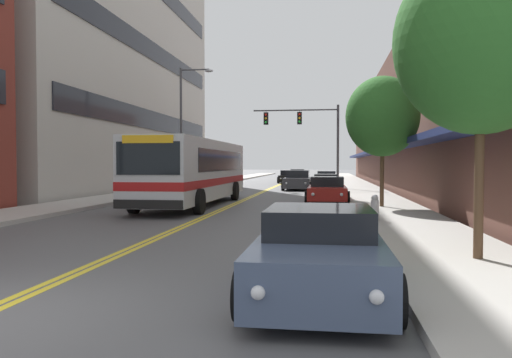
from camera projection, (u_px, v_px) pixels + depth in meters
name	position (u px, v px, depth m)	size (l,w,h in m)	color
ground_plane	(275.00, 186.00, 42.90)	(240.00, 240.00, 0.00)	#565659
sidewalk_left	(196.00, 185.00, 43.89)	(2.96, 106.00, 0.16)	#B2ADA5
sidewalk_right	(358.00, 186.00, 41.91)	(2.96, 106.00, 0.16)	#B2ADA5
centre_line	(275.00, 186.00, 42.90)	(0.34, 106.00, 0.01)	yellow
storefront_row_right	(429.00, 129.00, 40.95)	(9.10, 68.00, 9.71)	brown
city_bus	(195.00, 169.00, 23.57)	(2.93, 12.28, 3.00)	silver
car_charcoal_parked_left_mid	(213.00, 181.00, 38.46)	(2.00, 4.47, 1.35)	#232328
car_slate_blue_parked_right_foreground	(319.00, 255.00, 7.32)	(2.04, 4.20, 1.31)	#475675
car_beige_parked_right_mid	(326.00, 184.00, 32.99)	(2.01, 4.89, 1.27)	#BCAD89
car_red_parked_right_far	(327.00, 190.00, 25.34)	(2.15, 4.28, 1.30)	maroon
car_white_parked_right_end	(326.00, 179.00, 42.63)	(2.01, 4.51, 1.32)	white
car_dark_grey_moving_lead	(298.00, 181.00, 37.46)	(2.19, 4.77, 1.46)	#38383D
car_champagne_moving_second	(298.00, 174.00, 63.30)	(2.19, 4.86, 1.25)	beige
car_black_moving_third	(289.00, 177.00, 51.04)	(2.15, 4.31, 1.28)	black
traffic_signal_mast	(308.00, 129.00, 37.04)	(6.38, 0.38, 6.30)	#47474C
street_lamp_left_far	(185.00, 119.00, 33.38)	(2.30, 0.28, 8.37)	#47474C
street_tree_right_near	(481.00, 40.00, 9.33)	(3.22, 3.22, 5.89)	brown
street_tree_right_mid	(382.00, 117.00, 20.87)	(3.06, 3.06, 5.46)	brown
fire_hydrant	(375.00, 207.00, 15.83)	(0.33, 0.25, 0.82)	#B7B7BC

